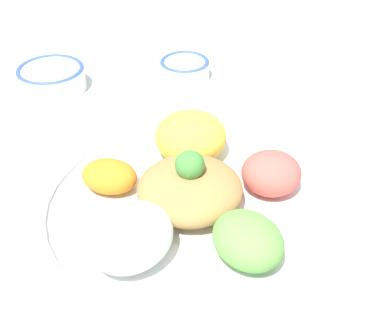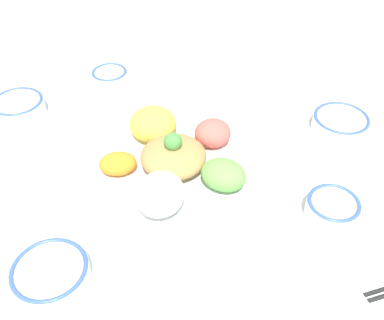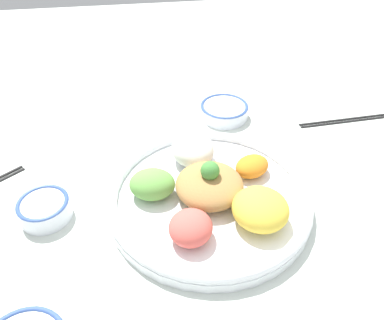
% 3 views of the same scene
% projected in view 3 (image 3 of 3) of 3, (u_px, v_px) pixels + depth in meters
% --- Properties ---
extents(ground_plane, '(2.40, 2.40, 0.00)m').
position_uv_depth(ground_plane, '(219.00, 214.00, 0.67)').
color(ground_plane, silver).
extents(salad_platter, '(0.37, 0.37, 0.10)m').
position_uv_depth(salad_platter, '(209.00, 193.00, 0.67)').
color(salad_platter, white).
rests_on(salad_platter, ground_plane).
extents(sauce_bowl_red, '(0.09, 0.09, 0.04)m').
position_uv_depth(sauce_bowl_red, '(44.00, 208.00, 0.65)').
color(sauce_bowl_red, white).
rests_on(sauce_bowl_red, ground_plane).
extents(rice_bowl_blue, '(0.11, 0.11, 0.03)m').
position_uv_depth(rice_bowl_blue, '(224.00, 110.00, 0.90)').
color(rice_bowl_blue, white).
rests_on(rice_bowl_blue, ground_plane).
extents(chopsticks_pair_far, '(0.23, 0.03, 0.01)m').
position_uv_depth(chopsticks_pair_far, '(344.00, 120.00, 0.89)').
color(chopsticks_pair_far, black).
rests_on(chopsticks_pair_far, ground_plane).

